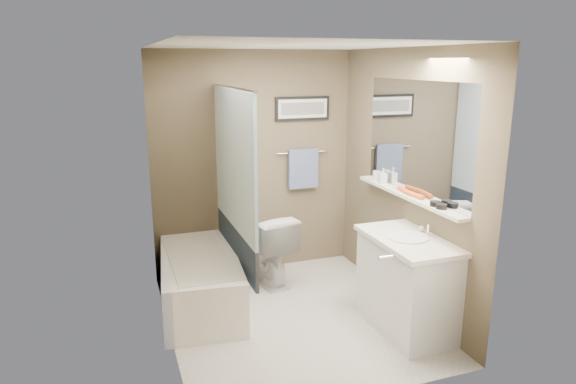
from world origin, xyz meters
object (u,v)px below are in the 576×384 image
object	(u,v)px
vanity	(407,286)
glass_jar	(377,176)
toilet	(265,248)
candle_bowl_far	(435,204)
hair_brush_front	(415,195)
bathtub	(200,280)
hair_brush_back	(404,190)
soap_bottle	(383,176)
candle_bowl_near	(441,206)

from	to	relation	value
vanity	glass_jar	world-z (taller)	glass_jar
toilet	glass_jar	distance (m)	1.38
candle_bowl_far	hair_brush_front	xyz separation A→B (m)	(0.00, 0.30, 0.00)
bathtub	candle_bowl_far	distance (m)	2.28
toilet	hair_brush_back	size ratio (longest dim) A/B	3.43
hair_brush_front	glass_jar	xyz separation A→B (m)	(0.00, 0.69, 0.03)
vanity	soap_bottle	distance (m)	1.14
toilet	soap_bottle	size ratio (longest dim) A/B	5.02
candle_bowl_near	hair_brush_back	size ratio (longest dim) A/B	0.41
hair_brush_back	soap_bottle	distance (m)	0.39
toilet	candle_bowl_far	xyz separation A→B (m)	(1.04, -1.42, 0.76)
hair_brush_back	toilet	bearing A→B (deg)	137.63
candle_bowl_near	candle_bowl_far	distance (m)	0.08
hair_brush_back	candle_bowl_near	bearing A→B (deg)	-90.00
candle_bowl_near	hair_brush_back	world-z (taller)	hair_brush_back
bathtub	hair_brush_back	world-z (taller)	hair_brush_back
bathtub	candle_bowl_far	size ratio (longest dim) A/B	16.67
toilet	candle_bowl_near	size ratio (longest dim) A/B	8.39
candle_bowl_far	hair_brush_back	bearing A→B (deg)	90.00
bathtub	soap_bottle	size ratio (longest dim) A/B	9.97
candle_bowl_near	soap_bottle	xyz separation A→B (m)	(0.00, 0.95, 0.06)
glass_jar	soap_bottle	xyz separation A→B (m)	(0.00, -0.12, 0.03)
candle_bowl_near	hair_brush_front	world-z (taller)	hair_brush_front
hair_brush_back	glass_jar	distance (m)	0.51
bathtub	vanity	size ratio (longest dim) A/B	1.67
glass_jar	vanity	bearing A→B (deg)	-101.33
vanity	hair_brush_back	distance (m)	0.87
toilet	candle_bowl_far	world-z (taller)	candle_bowl_far
toilet	candle_bowl_far	size ratio (longest dim) A/B	8.39
bathtub	hair_brush_back	bearing A→B (deg)	-13.72
bathtub	candle_bowl_near	bearing A→B (deg)	-27.93
hair_brush_back	soap_bottle	world-z (taller)	soap_bottle
bathtub	toilet	world-z (taller)	toilet
vanity	hair_brush_front	bearing A→B (deg)	51.19
bathtub	toilet	xyz separation A→B (m)	(0.75, 0.31, 0.13)
candle_bowl_far	hair_brush_back	distance (m)	0.48
candle_bowl_near	hair_brush_front	xyz separation A→B (m)	(0.00, 0.38, 0.00)
hair_brush_front	hair_brush_back	bearing A→B (deg)	90.00
toilet	vanity	size ratio (longest dim) A/B	0.84
toilet	hair_brush_front	xyz separation A→B (m)	(1.04, -1.12, 0.76)
bathtub	glass_jar	distance (m)	2.01
bathtub	hair_brush_front	size ratio (longest dim) A/B	6.82
candle_bowl_far	soap_bottle	xyz separation A→B (m)	(0.00, 0.87, 0.06)
toilet	vanity	bearing A→B (deg)	110.00
toilet	candle_bowl_near	distance (m)	1.98
bathtub	soap_bottle	distance (m)	2.03
vanity	candle_bowl_near	world-z (taller)	candle_bowl_near
candle_bowl_near	hair_brush_front	size ratio (longest dim) A/B	0.41
hair_brush_back	glass_jar	bearing A→B (deg)	90.00
bathtub	toilet	size ratio (longest dim) A/B	1.99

